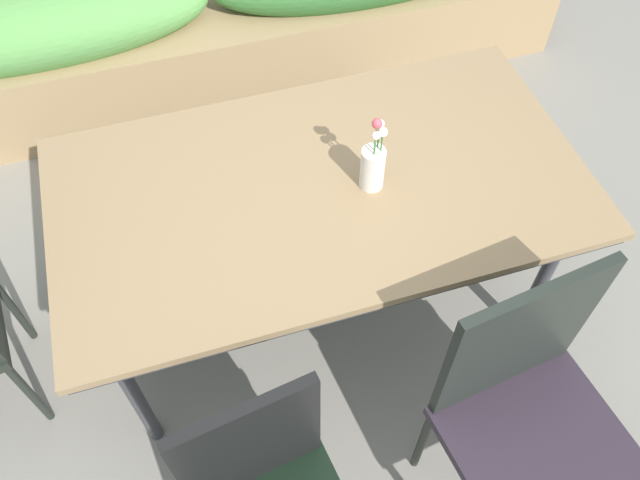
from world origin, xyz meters
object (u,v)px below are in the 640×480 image
dining_table (320,195)px  planter_box (217,27)px  flower_vase (373,164)px  chair_near_right (532,411)px

dining_table → planter_box: (-0.08, 1.49, -0.36)m
dining_table → flower_vase: bearing=-16.9°
chair_near_right → dining_table: bearing=-73.1°
planter_box → dining_table: bearing=-87.0°
flower_vase → planter_box: 1.63m
chair_near_right → planter_box: bearing=-86.4°
dining_table → flower_vase: size_ratio=6.18×
chair_near_right → flower_vase: (-0.22, 0.78, 0.29)m
planter_box → flower_vase: bearing=-81.2°
chair_near_right → flower_vase: flower_vase is taller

